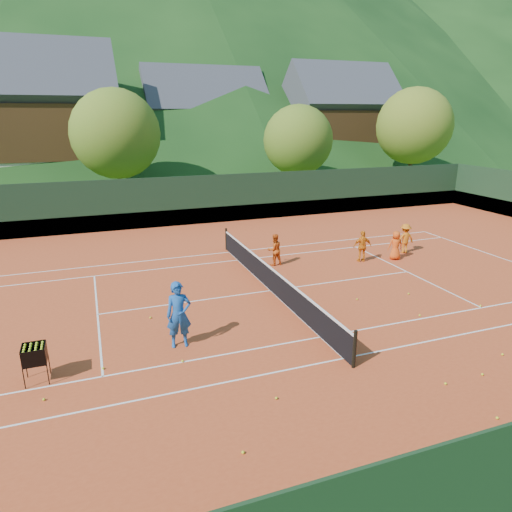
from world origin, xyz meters
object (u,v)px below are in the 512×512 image
object	(u,v)px
tennis_net	(271,279)
chalet_mid	(204,129)
student_d	(405,238)
coach	(179,315)
student_a	(274,250)
student_c	(396,245)
ball_hopper	(34,355)
student_b	(362,246)
chalet_right	(338,127)
chalet_left	(36,125)

from	to	relation	value
tennis_net	chalet_mid	bearing A→B (deg)	79.99
student_d	coach	bearing A→B (deg)	28.69
coach	student_a	bearing A→B (deg)	51.87
student_c	ball_hopper	distance (m)	15.90
student_a	chalet_mid	xyz separation A→B (m)	(4.66, 31.12, 4.25)
coach	student_a	xyz separation A→B (m)	(5.50, 6.04, -0.28)
student_b	student_c	world-z (taller)	student_b
student_b	ball_hopper	xyz separation A→B (m)	(-13.30, -5.69, 0.01)
student_d	tennis_net	world-z (taller)	student_d
student_a	chalet_right	size ratio (longest dim) A/B	0.12
student_a	student_b	distance (m)	4.11
student_a	tennis_net	world-z (taller)	student_a
student_a	student_d	bearing A→B (deg)	170.03
student_d	ball_hopper	world-z (taller)	student_d
student_a	chalet_left	world-z (taller)	chalet_left
ball_hopper	chalet_right	xyz separation A→B (m)	(27.96, 33.75, 4.49)
student_a	tennis_net	bearing A→B (deg)	58.92
chalet_mid	student_d	bearing A→B (deg)	-86.24
student_a	student_b	world-z (taller)	student_b
chalet_mid	chalet_right	size ratio (longest dim) A/B	1.06
student_b	chalet_right	xyz separation A→B (m)	(14.66, 28.06, 4.50)
tennis_net	student_d	bearing A→B (deg)	16.79
student_c	chalet_left	bearing A→B (deg)	-42.34
student_b	tennis_net	xyz separation A→B (m)	(-5.34, -1.94, -0.23)
student_a	student_d	size ratio (longest dim) A/B	0.99
chalet_right	chalet_left	bearing A→B (deg)	-180.00
chalet_left	chalet_right	world-z (taller)	chalet_left
coach	student_a	world-z (taller)	coach
student_c	chalet_right	distance (m)	31.50
student_a	chalet_mid	bearing A→B (deg)	-104.70
chalet_left	chalet_mid	distance (m)	16.51
tennis_net	chalet_mid	world-z (taller)	chalet_mid
coach	student_d	bearing A→B (deg)	28.76
coach	student_b	size ratio (longest dim) A/B	1.36
tennis_net	chalet_right	xyz separation A→B (m)	(20.00, 30.00, 4.74)
chalet_right	student_d	bearing A→B (deg)	-113.40
student_b	student_c	size ratio (longest dim) A/B	1.07
student_a	student_d	xyz separation A→B (m)	(6.74, -0.45, 0.01)
student_b	chalet_right	world-z (taller)	chalet_right
chalet_mid	chalet_right	bearing A→B (deg)	-15.95
student_d	chalet_left	xyz separation A→B (m)	(-18.07, 27.56, 4.90)
chalet_left	coach	bearing A→B (deg)	-80.01
coach	chalet_right	distance (m)	41.24
coach	student_c	xyz separation A→B (m)	(11.14, 4.84, -0.31)
student_c	student_d	xyz separation A→B (m)	(1.09, 0.75, 0.04)
student_c	ball_hopper	bearing A→B (deg)	36.70
student_c	student_a	bearing A→B (deg)	4.74
student_d	chalet_left	bearing A→B (deg)	-52.61
ball_hopper	chalet_mid	xyz separation A→B (m)	(13.96, 37.75, 4.22)
student_b	student_d	distance (m)	2.78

